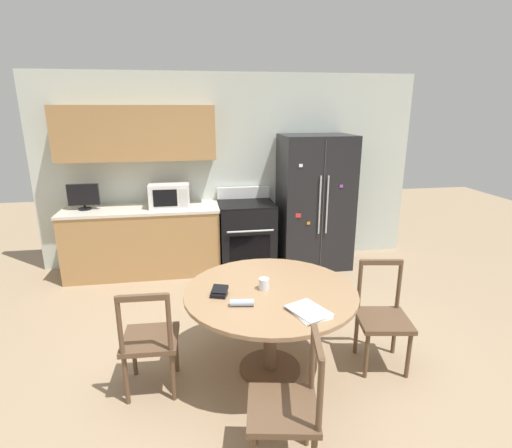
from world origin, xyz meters
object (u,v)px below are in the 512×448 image
Objects in this scene: refrigerator at (315,202)px; dining_chair_near at (288,409)px; dining_chair_left at (150,341)px; countertop_tv at (83,196)px; oven_range at (247,235)px; wallet at (219,292)px; dining_chair_right at (382,318)px; microwave at (169,195)px; candle_glass at (264,285)px.

refrigerator is 3.45m from dining_chair_near.
countertop_tv is at bearing 114.28° from dining_chair_left.
refrigerator is at bearing -2.19° from oven_range.
oven_range is 3.26m from dining_chair_near.
dining_chair_left is 1.23m from dining_chair_near.
wallet is at bearing -103.15° from oven_range.
dining_chair_left is (-2.03, -2.35, -0.47)m from refrigerator.
countertop_tv reaches higher than dining_chair_left.
oven_range is 2.40m from wallet.
oven_range is 2.50m from dining_chair_right.
dining_chair_near is at bearing -93.80° from oven_range.
microwave is at bearing -43.00° from dining_chair_right.
microwave is at bearing 109.70° from candle_glass.
dining_chair_right is 5.66× the size of wallet.
dining_chair_near is at bearing 50.05° from dining_chair_right.
wallet is at bearing 29.78° from dining_chair_near.
refrigerator is 11.35× the size of wallet.
refrigerator is 3.02m from countertop_tv.
microwave is 1.06m from countertop_tv.
oven_range is at bearing -61.10° from dining_chair_right.
refrigerator reaches higher than candle_glass.
candle_glass is at bearing -94.53° from oven_range.
microwave is at bearing 90.38° from dining_chair_left.
candle_glass is at bearing 4.71° from dining_chair_right.
microwave is at bearing 178.05° from oven_range.
wallet is (0.46, -2.36, -0.28)m from microwave.
refrigerator reaches higher than microwave.
microwave is 1.35× the size of countertop_tv.
dining_chair_left is at bearing -172.91° from candle_glass.
wallet is at bearing -78.88° from microwave.
microwave is at bearing 177.93° from refrigerator.
countertop_tv is at bearing 178.56° from oven_range.
dining_chair_right and dining_chair_left have the same top height.
dining_chair_right is 1.00× the size of dining_chair_near.
countertop_tv reaches higher than dining_chair_right.
refrigerator is 1.95m from microwave.
refrigerator is at bearing 51.53° from dining_chair_left.
dining_chair_left is 0.98m from candle_glass.
dining_chair_near is 1.04m from wallet.
microwave is at bearing -0.97° from countertop_tv.
oven_range is 2.16m from countertop_tv.
refrigerator is 4.78× the size of countertop_tv.
dining_chair_right is at bearing -92.65° from refrigerator.
countertop_tv is at bearing 129.12° from candle_glass.
dining_chair_right is (1.84, -2.39, -0.62)m from microwave.
dining_chair_left is 9.69× the size of candle_glass.
microwave is 0.57× the size of dining_chair_left.
oven_range reaches higher than dining_chair_near.
dining_chair_left is 5.66× the size of wallet.
oven_range is 1.16m from microwave.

